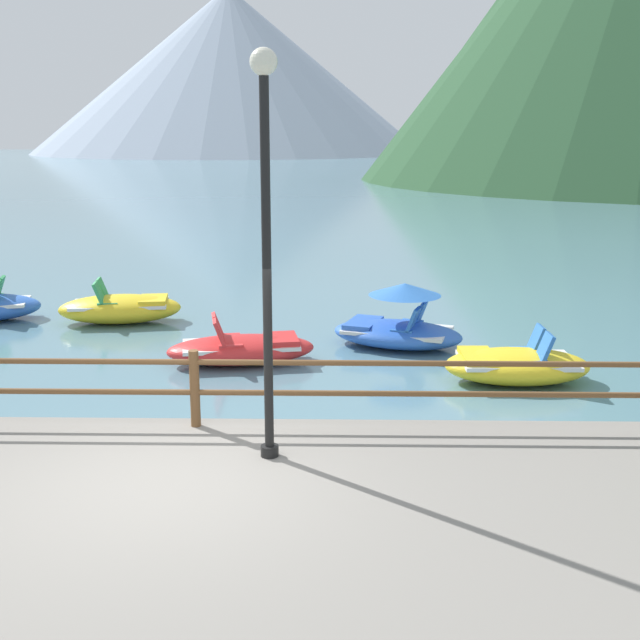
% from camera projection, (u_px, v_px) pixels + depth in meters
% --- Properties ---
extents(ground_plane, '(200.00, 200.00, 0.00)m').
position_uv_depth(ground_plane, '(308.00, 196.00, 47.21)').
color(ground_plane, slate).
extents(promenade_dock, '(28.00, 8.00, 0.40)m').
position_uv_depth(promenade_dock, '(114.00, 627.00, 6.15)').
color(promenade_dock, gray).
rests_on(promenade_dock, ground).
extents(dock_railing, '(23.92, 0.12, 0.95)m').
position_uv_depth(dock_railing, '(194.00, 380.00, 9.61)').
color(dock_railing, brown).
rests_on(dock_railing, promenade_dock).
extents(lamp_post, '(0.28, 0.28, 4.30)m').
position_uv_depth(lamp_post, '(266.00, 222.00, 8.25)').
color(lamp_post, black).
rests_on(lamp_post, promenade_dock).
extents(pedal_boat_0, '(2.67, 1.55, 0.83)m').
position_uv_depth(pedal_boat_0, '(242.00, 349.00, 13.68)').
color(pedal_boat_0, red).
rests_on(pedal_boat_0, ground).
extents(pedal_boat_1, '(2.31, 1.35, 0.86)m').
position_uv_depth(pedal_boat_1, '(516.00, 365.00, 12.65)').
color(pedal_boat_1, yellow).
rests_on(pedal_boat_1, ground).
extents(pedal_boat_3, '(2.62, 1.53, 0.90)m').
position_uv_depth(pedal_boat_3, '(121.00, 308.00, 16.51)').
color(pedal_boat_3, yellow).
rests_on(pedal_boat_3, ground).
extents(pedal_boat_5, '(2.72, 2.09, 1.19)m').
position_uv_depth(pedal_boat_5, '(398.00, 325.00, 14.70)').
color(pedal_boat_5, blue).
rests_on(pedal_boat_5, ground).
extents(distant_peak, '(61.34, 61.34, 24.81)m').
position_uv_depth(distant_peak, '(230.00, 71.00, 124.84)').
color(distant_peak, '#93A3B7').
rests_on(distant_peak, ground).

